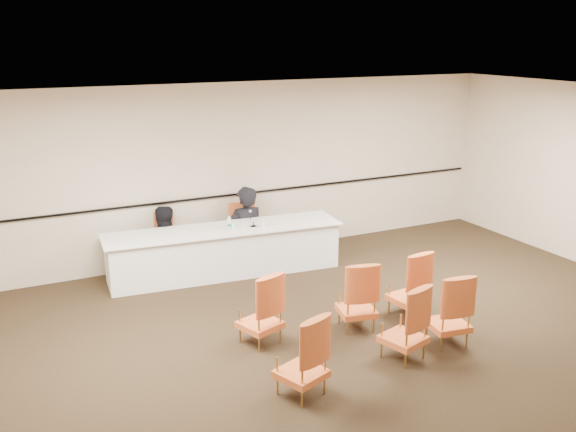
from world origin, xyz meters
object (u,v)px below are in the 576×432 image
Objects in this scene: panel_table at (225,251)px; water_bottle at (229,222)px; aud_chair_back_mid at (404,322)px; panelist_main at (246,239)px; aud_chair_front_left at (260,308)px; drinking_glass at (234,226)px; aud_chair_front_right at (409,283)px; aud_chair_back_right at (448,308)px; microphone at (253,219)px; panelist_main_chair at (246,232)px; aud_chair_front_mid at (357,295)px; panelist_second at (164,253)px; panelist_second_chair at (163,242)px; aud_chair_back_left at (301,355)px; coffee_cup at (263,223)px.

panel_table is 18.68× the size of water_bottle.
aud_chair_back_mid is at bearing -70.69° from panel_table.
panelist_main is 3.17m from aud_chair_front_left.
drinking_glass is 0.11× the size of aud_chair_front_right.
aud_chair_back_right is (1.63, -3.53, 0.09)m from panel_table.
microphone is at bearing 117.31° from aud_chair_back_right.
panelist_main is 3.33m from aud_chair_front_right.
aud_chair_front_left reaches higher than panel_table.
panelist_main_chair is 1.00× the size of aud_chair_front_mid.
panelist_second reaches higher than aud_chair_back_mid.
microphone reaches higher than water_bottle.
panelist_second_chair is at bearing -5.86° from panelist_main.
aud_chair_back_left is (0.26, -4.42, 0.20)m from panelist_second.
panelist_second_chair is 1.00× the size of aud_chair_front_left.
panelist_second_chair is at bearing 78.38° from aud_chair_front_left.
coffee_cup is (0.02, -0.72, 0.46)m from panelist_main.
drinking_glass is at bearing 86.02° from aud_chair_back_mid.
panelist_main is 0.89m from water_bottle.
water_bottle is (-0.38, 0.09, -0.03)m from microphone.
aud_chair_front_mid and aud_chair_back_mid have the same top height.
aud_chair_front_left is 2.35m from aud_chair_back_right.
aud_chair_back_right is (2.10, -1.05, 0.00)m from aud_chair_front_left.
panelist_second is 1.69× the size of aud_chair_front_left.
water_bottle is 2.54m from aud_chair_front_left.
aud_chair_front_mid is at bearing 118.65° from panelist_second.
coffee_cup is 3.49m from aud_chair_back_right.
panelist_second is 0.20m from panelist_second_chair.
panelist_main_chair is 1.00× the size of aud_chair_back_left.
aud_chair_back_left is at bearing -102.84° from microphone.
panelist_main_chair and aud_chair_back_right have the same top height.
aud_chair_back_left is at bearing -108.17° from coffee_cup.
aud_chair_back_left is (-0.69, -3.66, -0.34)m from drinking_glass.
aud_chair_back_left is (-1.16, -4.29, 0.11)m from panelist_main.
coffee_cup is 0.13× the size of aud_chair_front_right.
panelist_second is 4.58m from aud_chair_back_mid.
panelist_main is 4.44m from aud_chair_back_left.
aud_chair_front_left is at bearing 124.14° from aud_chair_back_mid.
aud_chair_back_left is at bearing -159.75° from aud_chair_front_right.
panelist_second is at bearing 128.92° from aud_chair_back_right.
aud_chair_front_mid is at bearing 175.11° from aud_chair_front_right.
drinking_glass is (-0.46, -0.62, 0.45)m from panelist_main.
panelist_main reaches higher than water_bottle.
microphone is 0.39m from water_bottle.
aud_chair_front_left is (-0.93, -2.35, -0.42)m from microphone.
panelist_main reaches higher than microphone.
panelist_main is at bearing 91.29° from coffee_cup.
panelist_main_chair is 1.00× the size of aud_chair_front_right.
aud_chair_front_mid is 0.94m from aud_chair_back_mid.
microphone is 3.63m from aud_chair_back_right.
drinking_glass is at bearing 168.84° from coffee_cup.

